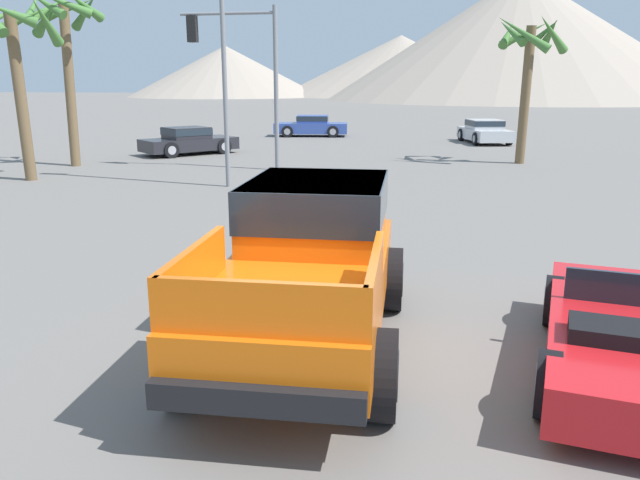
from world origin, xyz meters
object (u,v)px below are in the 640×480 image
at_px(palm_tree_tall, 529,52).
at_px(palm_tree_short, 65,33).
at_px(palm_tree_leaning, 17,43).
at_px(parked_car_blue, 312,126).
at_px(traffic_light_main, 239,57).
at_px(parked_car_silver, 485,131).
at_px(red_convertible_car, 636,340).
at_px(parked_car_dark, 188,140).
at_px(street_lamp_post, 222,0).
at_px(orange_pickup_truck, 310,254).

distance_m(palm_tree_tall, palm_tree_short, 17.21).
distance_m(palm_tree_tall, palm_tree_leaning, 17.82).
bearing_deg(palm_tree_short, parked_car_blue, 66.10).
xyz_separation_m(traffic_light_main, palm_tree_short, (-6.53, -0.21, 0.90)).
bearing_deg(parked_car_silver, palm_tree_short, 22.62).
xyz_separation_m(parked_car_blue, traffic_light_main, (0.12, -14.25, 3.34)).
bearing_deg(red_convertible_car, parked_car_dark, 134.40).
xyz_separation_m(parked_car_dark, traffic_light_main, (3.74, -4.16, 3.35)).
relative_size(parked_car_silver, street_lamp_post, 0.47).
relative_size(orange_pickup_truck, parked_car_blue, 1.16).
bearing_deg(orange_pickup_truck, palm_tree_tall, 73.15).
relative_size(orange_pickup_truck, street_lamp_post, 0.56).
height_order(red_convertible_car, traffic_light_main, traffic_light_main).
xyz_separation_m(parked_car_silver, palm_tree_short, (-16.08, -12.07, 4.25)).
xyz_separation_m(parked_car_dark, palm_tree_short, (-2.79, -4.37, 4.25)).
bearing_deg(red_convertible_car, palm_tree_leaning, 153.57).
bearing_deg(street_lamp_post, palm_tree_short, 153.05).
distance_m(parked_car_silver, parked_car_blue, 9.97).
xyz_separation_m(parked_car_blue, palm_tree_short, (-6.40, -14.45, 4.24)).
height_order(street_lamp_post, palm_tree_tall, street_lamp_post).
xyz_separation_m(orange_pickup_truck, street_lamp_post, (-4.68, 10.97, 4.32)).
distance_m(parked_car_dark, parked_car_blue, 10.71).
relative_size(red_convertible_car, parked_car_blue, 0.98).
relative_size(parked_car_blue, palm_tree_tall, 0.79).
distance_m(parked_car_blue, traffic_light_main, 14.63).
height_order(orange_pickup_truck, parked_car_dark, orange_pickup_truck).
bearing_deg(parked_car_dark, traffic_light_main, -6.28).
bearing_deg(orange_pickup_truck, parked_car_blue, 98.94).
bearing_deg(palm_tree_short, traffic_light_main, 1.81).
distance_m(parked_car_silver, palm_tree_short, 20.55).
bearing_deg(red_convertible_car, street_lamp_post, 137.22).
bearing_deg(parked_car_dark, red_convertible_car, -14.87).
bearing_deg(parked_car_dark, palm_tree_leaning, -64.52).
relative_size(red_convertible_car, traffic_light_main, 0.76).
xyz_separation_m(palm_tree_tall, palm_tree_short, (-16.82, -3.56, 0.66)).
relative_size(parked_car_blue, traffic_light_main, 0.78).
bearing_deg(palm_tree_tall, street_lamp_post, -142.87).
bearing_deg(palm_tree_leaning, red_convertible_car, -37.49).
bearing_deg(parked_car_blue, traffic_light_main, 173.40).
xyz_separation_m(parked_car_dark, parked_car_blue, (3.62, 10.08, 0.01)).
distance_m(parked_car_dark, street_lamp_post, 10.38).
relative_size(parked_car_silver, palm_tree_leaning, 0.77).
xyz_separation_m(parked_car_silver, palm_tree_tall, (0.74, -8.51, 3.59)).
xyz_separation_m(street_lamp_post, palm_tree_tall, (9.57, 7.25, -1.20)).
bearing_deg(parked_car_blue, parked_car_silver, -110.93).
relative_size(traffic_light_main, palm_tree_short, 0.89).
bearing_deg(parked_car_silver, parked_car_dark, 15.82).
xyz_separation_m(orange_pickup_truck, palm_tree_leaning, (-11.45, 11.13, 3.21)).
xyz_separation_m(orange_pickup_truck, parked_car_dark, (-9.14, 19.02, -0.47)).
bearing_deg(parked_car_silver, orange_pickup_truck, 66.90).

